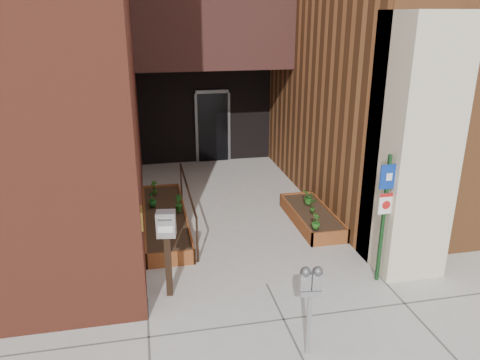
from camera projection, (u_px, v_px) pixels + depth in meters
ground at (267, 284)px, 7.95m from camera, size 80.00×80.00×0.00m
planter_left at (165, 220)px, 10.09m from camera, size 0.90×3.60×0.30m
planter_right at (311, 217)px, 10.24m from camera, size 0.80×2.20×0.30m
handrail at (188, 193)px, 9.94m from camera, size 0.04×3.34×0.90m
parking_meter at (311, 287)px, 6.00m from camera, size 0.30×0.15×1.32m
sign_post at (385, 206)px, 7.61m from camera, size 0.31×0.08×2.25m
payment_dropbox at (167, 236)px, 7.30m from camera, size 0.32×0.26×1.48m
shrub_left_a at (168, 216)px, 9.43m from camera, size 0.38×0.38×0.36m
shrub_left_b at (178, 203)px, 10.08m from camera, size 0.24×0.24×0.36m
shrub_left_c at (152, 199)px, 10.34m from camera, size 0.26×0.26×0.34m
shrub_left_d at (154, 187)px, 11.02m from camera, size 0.26×0.26×0.35m
shrub_right_a at (316, 221)px, 9.25m from camera, size 0.25×0.25×0.32m
shrub_right_b at (313, 206)px, 9.99m from camera, size 0.18×0.18×0.34m
shrub_right_c at (308, 197)px, 10.47m from camera, size 0.38×0.38×0.32m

